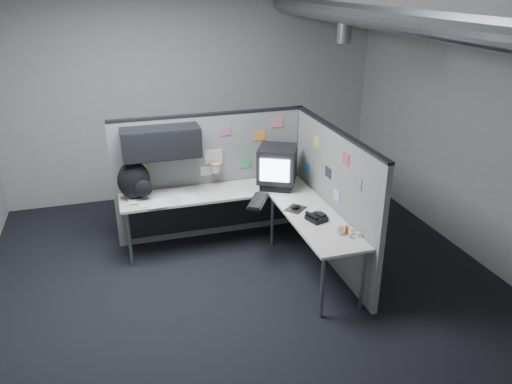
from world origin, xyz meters
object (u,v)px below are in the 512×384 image
object	(u,v)px
keyboard	(258,201)
phone	(316,217)
desk	(241,207)
monitor	(277,166)
backpack	(135,181)

from	to	relation	value
keyboard	phone	distance (m)	0.77
desk	monitor	world-z (taller)	monitor
monitor	backpack	world-z (taller)	monitor
phone	backpack	distance (m)	2.15
desk	phone	distance (m)	1.03
desk	backpack	size ratio (longest dim) A/B	5.03
keyboard	monitor	bearing A→B (deg)	32.49
desk	backpack	distance (m)	1.28
monitor	keyboard	world-z (taller)	monitor
desk	monitor	size ratio (longest dim) A/B	3.83
phone	backpack	size ratio (longest dim) A/B	0.52
monitor	backpack	distance (m)	1.72
desk	backpack	world-z (taller)	backpack
monitor	phone	xyz separation A→B (m)	(0.09, -1.03, -0.23)
monitor	backpack	bearing A→B (deg)	157.91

